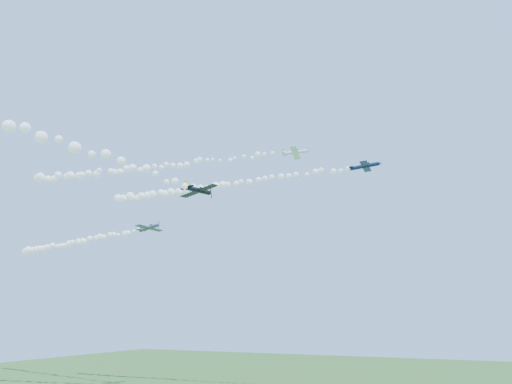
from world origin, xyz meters
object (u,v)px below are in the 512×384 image
at_px(plane_grey, 149,228).
at_px(plane_white, 295,152).
at_px(plane_black, 199,190).
at_px(plane_navy, 365,166).

bearing_deg(plane_grey, plane_white, 8.05).
bearing_deg(plane_white, plane_black, -118.52).
distance_m(plane_grey, plane_black, 43.95).
xyz_separation_m(plane_navy, plane_grey, (-55.59, -10.12, -12.34)).
height_order(plane_white, plane_grey, plane_white).
bearing_deg(plane_white, plane_navy, 32.55).
height_order(plane_white, plane_navy, plane_white).
distance_m(plane_navy, plane_black, 47.03).
distance_m(plane_white, plane_black, 31.78).
bearing_deg(plane_black, plane_white, -9.44).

